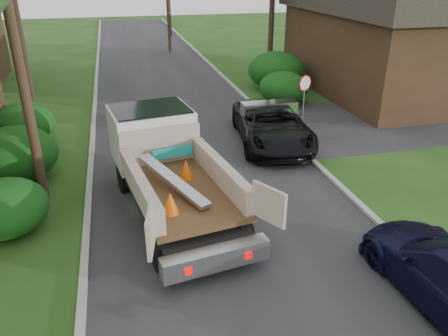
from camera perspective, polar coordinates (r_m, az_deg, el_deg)
The scene contains 15 objects.
ground at distance 11.31m, azimuth 3.66°, elevation -12.19°, with size 120.00×120.00×0.00m, color #1C4213.
road at distance 19.97m, azimuth -4.96°, elevation 4.94°, with size 8.00×90.00×0.02m, color #28282B.
side_street at distance 23.99m, azimuth 25.23°, elevation 6.08°, with size 16.00×7.00×0.02m, color #28282B.
curb_left at distance 19.78m, azimuth -16.77°, elevation 3.91°, with size 0.20×90.00×0.12m, color #9E9E99.
curb_right at distance 20.94m, azimuth 6.23°, elevation 6.00°, with size 0.20×90.00×0.12m, color #9E9E99.
stop_sign at distance 19.96m, azimuth 10.46°, elevation 9.95°, with size 0.71×0.32×2.48m.
utility_pole at distance 13.88m, azimuth -25.83°, elevation 15.81°, with size 2.42×1.25×10.00m.
house_right at distance 27.81m, azimuth 21.76°, elevation 15.75°, with size 9.72×12.96×6.20m.
hedge_left_a at distance 13.46m, azimuth -26.74°, elevation -4.68°, with size 2.34×2.34×1.53m, color #0E4010.
hedge_left_b at distance 16.56m, azimuth -25.68°, elevation 1.59°, with size 2.86×2.86×1.87m, color #0E4010.
hedge_left_c at distance 19.88m, azimuth -24.83°, elevation 5.16°, with size 2.60×2.60×1.70m, color #0E4010.
hedge_right_a at distance 23.98m, azimuth 7.75°, elevation 10.35°, with size 2.60×2.60×1.70m, color #0E4010.
hedge_right_b at distance 26.89m, azimuth 6.86°, elevation 12.55°, with size 3.38×3.38×2.21m, color #0E4010.
flatbed_truck at distance 13.59m, azimuth -7.98°, elevation 1.43°, with size 3.95×7.37×2.66m.
black_pickup at distance 18.28m, azimuth 6.26°, elevation 5.66°, with size 2.71×5.88×1.63m, color black.
Camera 1 is at (-2.86, -8.55, 6.83)m, focal length 35.00 mm.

